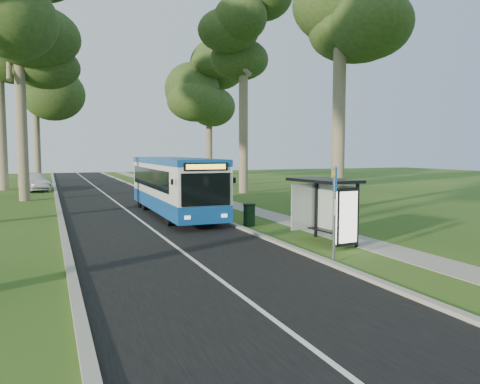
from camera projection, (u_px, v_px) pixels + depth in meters
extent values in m
plane|color=#294D18|center=(261.00, 237.00, 17.94)|extent=(120.00, 120.00, 0.00)
cube|color=black|center=(127.00, 211.00, 25.83)|extent=(7.00, 100.00, 0.02)
cube|color=#9E9B93|center=(189.00, 207.00, 27.15)|extent=(0.25, 100.00, 0.12)
cube|color=#9E9B93|center=(60.00, 213.00, 24.50)|extent=(0.25, 100.00, 0.12)
cube|color=white|center=(127.00, 211.00, 25.83)|extent=(0.12, 100.00, 0.00)
cube|color=gray|center=(236.00, 206.00, 28.29)|extent=(1.50, 100.00, 0.02)
cube|color=white|center=(174.00, 184.00, 24.05)|extent=(2.44, 11.09, 2.63)
cube|color=#10469A|center=(174.00, 202.00, 24.13)|extent=(2.47, 11.12, 0.74)
cube|color=#10469A|center=(173.00, 161.00, 23.95)|extent=(2.47, 11.12, 0.29)
cube|color=black|center=(208.00, 189.00, 18.92)|extent=(2.07, 0.08, 1.34)
cube|color=yellow|center=(208.00, 167.00, 18.81)|extent=(1.66, 0.04, 0.20)
cube|color=black|center=(207.00, 221.00, 19.10)|extent=(2.21, 0.15, 0.28)
cylinder|color=black|center=(170.00, 215.00, 20.61)|extent=(0.27, 0.96, 0.96)
cylinder|color=black|center=(214.00, 213.00, 21.40)|extent=(0.27, 0.96, 0.96)
cylinder|color=black|center=(142.00, 201.00, 26.73)|extent=(0.27, 0.96, 0.96)
cylinder|color=black|center=(177.00, 199.00, 27.51)|extent=(0.27, 0.96, 0.96)
cylinder|color=gray|center=(334.00, 214.00, 13.79)|extent=(0.09, 0.09, 2.87)
cube|color=navy|center=(335.00, 180.00, 13.70)|extent=(0.18, 0.39, 0.71)
cylinder|color=yellow|center=(334.00, 174.00, 13.67)|extent=(0.10, 0.24, 0.25)
cube|color=white|center=(334.00, 207.00, 13.77)|extent=(0.17, 0.34, 0.46)
cube|color=black|center=(355.00, 216.00, 15.87)|extent=(0.10, 0.10, 2.21)
cube|color=black|center=(320.00, 208.00, 17.95)|extent=(0.10, 0.10, 2.21)
cube|color=black|center=(324.00, 180.00, 16.60)|extent=(1.73, 2.83, 0.11)
cube|color=silver|center=(338.00, 209.00, 16.93)|extent=(0.28, 2.25, 1.77)
cube|color=black|center=(344.00, 217.00, 15.56)|extent=(0.94, 0.24, 1.94)
cube|color=white|center=(345.00, 217.00, 15.48)|extent=(0.75, 0.10, 1.72)
cube|color=black|center=(325.00, 231.00, 17.11)|extent=(0.50, 1.62, 0.05)
cylinder|color=black|center=(249.00, 215.00, 20.64)|extent=(0.52, 0.52, 0.93)
cylinder|color=black|center=(249.00, 205.00, 20.60)|extent=(0.56, 0.56, 0.05)
imported|color=white|center=(33.00, 181.00, 38.76)|extent=(2.18, 4.90, 1.64)
imported|color=#B2B4BA|center=(34.00, 183.00, 38.51)|extent=(2.68, 4.57, 1.42)
cylinder|color=#7A6B56|center=(21.00, 117.00, 30.64)|extent=(0.68, 0.68, 11.06)
ellipsoid|color=#23451A|center=(18.00, 26.00, 30.13)|extent=(5.20, 5.20, 7.58)
cylinder|color=#7A6B56|center=(1.00, 108.00, 38.98)|extent=(0.76, 0.76, 13.86)
cylinder|color=#7A6B56|center=(36.00, 128.00, 49.24)|extent=(0.69, 0.69, 11.54)
ellipsoid|color=#23451A|center=(34.00, 69.00, 48.71)|extent=(5.20, 5.20, 7.91)
cylinder|color=#7A6B56|center=(339.00, 98.00, 25.76)|extent=(0.71, 0.71, 12.40)
cylinder|color=#7A6B56|center=(243.00, 113.00, 36.55)|extent=(0.72, 0.72, 12.49)
ellipsoid|color=#23451A|center=(243.00, 27.00, 35.98)|extent=(5.20, 5.20, 8.56)
cylinder|color=#7A6B56|center=(209.00, 136.00, 48.19)|extent=(0.64, 0.64, 9.63)
ellipsoid|color=#23451A|center=(209.00, 86.00, 47.75)|extent=(5.20, 5.20, 6.60)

